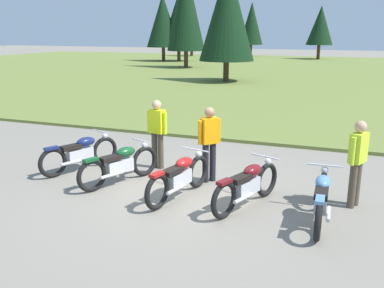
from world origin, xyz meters
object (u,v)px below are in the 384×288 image
Objects in this scene: motorcycle_navy at (80,153)px; motorcycle_sky_blue at (321,198)px; motorcycle_maroon at (247,185)px; motorcycle_red at (179,177)px; rider_in_hivis_vest at (209,140)px; rider_with_back_turned at (357,159)px; motorcycle_british_green at (120,164)px; rider_near_row_end at (157,130)px.

motorcycle_navy is 0.93× the size of motorcycle_sky_blue.
motorcycle_maroon and motorcycle_sky_blue have the same top height.
motorcycle_navy is 0.95× the size of motorcycle_red.
rider_in_hivis_vest and rider_with_back_turned have the same top height.
rider_with_back_turned is (4.79, 0.46, 0.51)m from motorcycle_british_green.
motorcycle_sky_blue is at bearing -27.08° from rider_in_hivis_vest.
motorcycle_maroon is 0.95× the size of motorcycle_sky_blue.
rider_in_hivis_vest is (0.26, 1.10, 0.51)m from motorcycle_red.
motorcycle_british_green is at bearing -103.93° from rider_near_row_end.
rider_with_back_turned is at bearing 20.75° from motorcycle_maroon.
rider_near_row_end reaches higher than motorcycle_british_green.
motorcycle_british_green is 1.17× the size of rider_in_hivis_vest.
rider_in_hivis_vest reaches higher than motorcycle_navy.
motorcycle_maroon is at bearing 171.58° from motorcycle_sky_blue.
motorcycle_british_green is at bearing -155.79° from rider_in_hivis_vest.
motorcycle_navy is 5.65m from motorcycle_sky_blue.
rider_in_hivis_vest is at bearing 173.48° from rider_with_back_turned.
rider_with_back_turned is (3.01, -0.34, 0.00)m from rider_in_hivis_vest.
rider_in_hivis_vest is at bearing 24.21° from motorcycle_british_green.
rider_in_hivis_vest reaches higher than motorcycle_british_green.
rider_near_row_end is at bearing 76.07° from motorcycle_british_green.
motorcycle_navy is at bearing -173.37° from rider_in_hivis_vest.
motorcycle_navy and motorcycle_maroon have the same top height.
motorcycle_red is 2.74m from motorcycle_sky_blue.
motorcycle_british_green is at bearing -174.55° from rider_with_back_turned.
motorcycle_british_green is 2.91m from motorcycle_maroon.
rider_with_back_turned is (1.90, 0.72, 0.51)m from motorcycle_maroon.
motorcycle_maroon is at bearing 1.45° from motorcycle_red.
rider_with_back_turned reaches higher than motorcycle_navy.
rider_near_row_end is at bearing 169.78° from rider_with_back_turned.
motorcycle_maroon is 1.62m from rider_in_hivis_vest.
motorcycle_maroon is (1.37, 0.03, 0.00)m from motorcycle_red.
rider_near_row_end is 4.55m from rider_with_back_turned.
motorcycle_navy is 1.17× the size of rider_near_row_end.
motorcycle_navy is 1.00× the size of motorcycle_british_green.
motorcycle_british_green is 1.17× the size of rider_near_row_end.
motorcycle_sky_blue is at bearing -6.21° from motorcycle_british_green.
rider_in_hivis_vest is (-2.47, 1.26, 0.51)m from motorcycle_sky_blue.
motorcycle_british_green and motorcycle_sky_blue have the same top height.
rider_near_row_end is (-1.47, 0.46, 0.00)m from rider_in_hivis_vest.
rider_near_row_end is (-1.21, 1.56, 0.51)m from motorcycle_red.
motorcycle_navy and motorcycle_sky_blue have the same top height.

